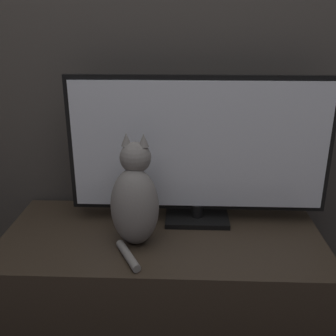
% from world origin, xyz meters
% --- Properties ---
extents(tv_stand, '(1.19, 0.55, 0.42)m').
position_xyz_m(tv_stand, '(0.00, 0.90, 0.21)').
color(tv_stand, '#33281E').
rests_on(tv_stand, ground_plane).
extents(tv, '(0.99, 0.15, 0.57)m').
position_xyz_m(tv, '(0.13, 1.02, 0.72)').
color(tv, black).
rests_on(tv, tv_stand).
extents(cat, '(0.19, 0.28, 0.40)m').
position_xyz_m(cat, '(-0.09, 0.85, 0.59)').
color(cat, gray).
rests_on(cat, tv_stand).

